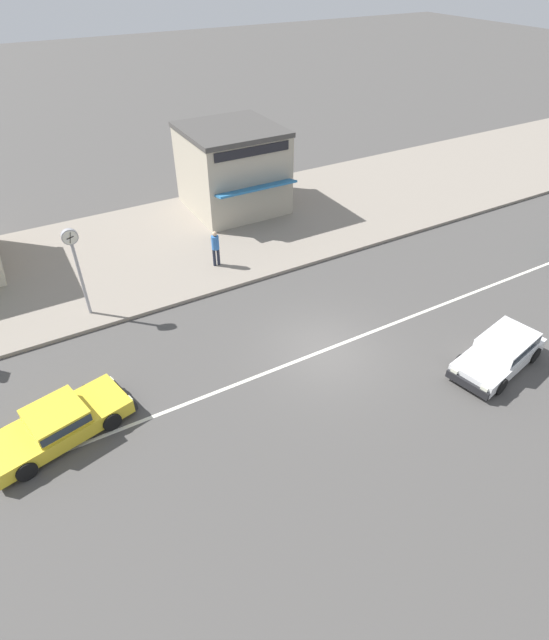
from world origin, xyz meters
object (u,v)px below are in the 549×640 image
at_px(pedestrian_near_clock, 215,246).
at_px(shopfront_corner_warung, 232,168).
at_px(hatchback_white_2, 501,351).
at_px(street_clock, 74,254).
at_px(sedan_yellow_1, 58,423).

bearing_deg(pedestrian_near_clock, shopfront_corner_warung, 56.96).
relative_size(hatchback_white_2, street_clock, 1.12).
distance_m(sedan_yellow_1, street_clock, 6.58).
relative_size(pedestrian_near_clock, shopfront_corner_warung, 0.30).
bearing_deg(shopfront_corner_warung, pedestrian_near_clock, -123.04).
distance_m(hatchback_white_2, shopfront_corner_warung, 16.53).
distance_m(sedan_yellow_1, pedestrian_near_clock, 10.53).
height_order(street_clock, pedestrian_near_clock, street_clock).
bearing_deg(pedestrian_near_clock, sedan_yellow_1, -140.89).
xyz_separation_m(hatchback_white_2, shopfront_corner_warung, (-2.56, 16.24, 1.73)).
distance_m(street_clock, shopfront_corner_warung, 11.28).
bearing_deg(pedestrian_near_clock, street_clock, -171.54).
bearing_deg(hatchback_white_2, sedan_yellow_1, 163.17).
bearing_deg(street_clock, hatchback_white_2, -40.01).
relative_size(street_clock, shopfront_corner_warung, 0.65).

